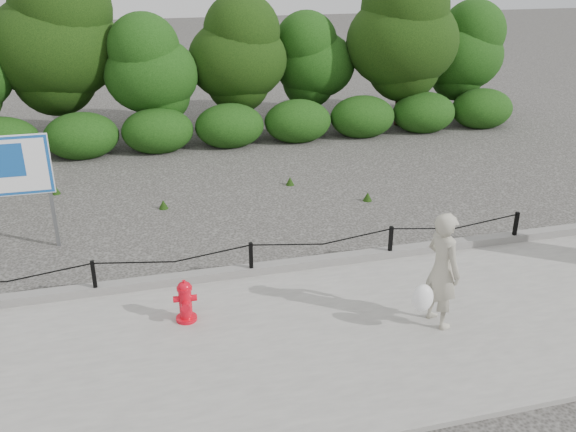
% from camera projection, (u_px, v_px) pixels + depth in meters
% --- Properties ---
extents(ground, '(90.00, 90.00, 0.00)m').
position_uv_depth(ground, '(252.00, 279.00, 10.25)').
color(ground, '#2D2B28').
rests_on(ground, ground).
extents(sidewalk, '(14.00, 4.00, 0.08)m').
position_uv_depth(sidewalk, '(281.00, 345.00, 8.46)').
color(sidewalk, gray).
rests_on(sidewalk, ground).
extents(curb, '(14.00, 0.22, 0.14)m').
position_uv_depth(curb, '(251.00, 270.00, 10.24)').
color(curb, slate).
rests_on(curb, sidewalk).
extents(chain_barrier, '(10.06, 0.06, 0.60)m').
position_uv_depth(chain_barrier, '(251.00, 255.00, 10.07)').
color(chain_barrier, black).
rests_on(chain_barrier, sidewalk).
extents(treeline, '(20.19, 3.85, 4.84)m').
position_uv_depth(treeline, '(179.00, 50.00, 17.15)').
color(treeline, black).
rests_on(treeline, ground).
extents(fire_hydrant, '(0.35, 0.36, 0.66)m').
position_uv_depth(fire_hydrant, '(185.00, 301.00, 8.85)').
color(fire_hydrant, red).
rests_on(fire_hydrant, sidewalk).
extents(pedestrian, '(0.77, 0.70, 1.74)m').
position_uv_depth(pedestrian, '(441.00, 272.00, 8.57)').
color(pedestrian, '#A7A28F').
rests_on(pedestrian, sidewalk).
extents(advertising_sign, '(1.36, 0.12, 2.18)m').
position_uv_depth(advertising_sign, '(11.00, 171.00, 10.65)').
color(advertising_sign, slate).
rests_on(advertising_sign, ground).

